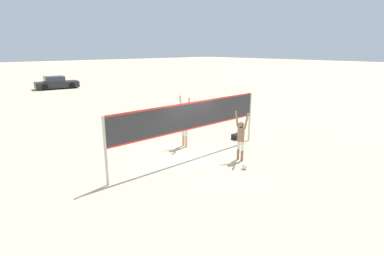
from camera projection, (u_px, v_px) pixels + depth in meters
The scene contains 7 objects.
ground_plane at pixel (192, 158), 12.10m from camera, with size 200.00×200.00×0.00m, color beige.
volleyball_net at pixel (192, 118), 11.67m from camera, with size 7.43×0.09×2.31m.
player_spiker at pixel (241, 136), 11.64m from camera, with size 0.28×0.68×1.95m.
player_blocker at pixel (185, 120), 13.25m from camera, with size 0.28×0.73×2.29m.
volleyball at pixel (244, 166), 11.00m from camera, with size 0.21×0.21×0.21m.
gear_bag at pixel (237, 136), 14.63m from camera, with size 0.51×0.33×0.26m.
parked_car_near at pixel (56, 83), 32.55m from camera, with size 4.56×2.43×1.35m.
Camera 1 is at (-7.57, -8.48, 4.32)m, focal length 28.00 mm.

